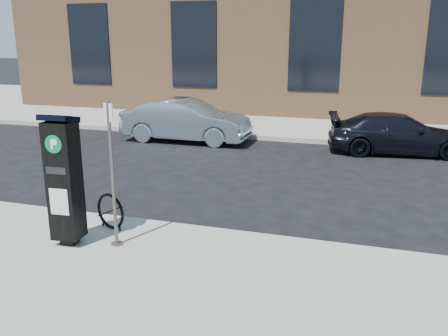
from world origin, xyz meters
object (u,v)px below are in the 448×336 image
at_px(sign_pole, 113,176).
at_px(car_silver, 186,121).
at_px(car_dark, 398,134).
at_px(bike_rack, 110,211).
at_px(parking_kiosk, 64,179).

xyz_separation_m(sign_pole, car_silver, (-2.08, 8.18, -0.59)).
xyz_separation_m(sign_pole, car_dark, (4.47, 8.47, -0.69)).
distance_m(bike_rack, car_dark, 9.30).
distance_m(parking_kiosk, car_dark, 10.11).
bearing_deg(parking_kiosk, car_silver, 95.40).
relative_size(parking_kiosk, car_dark, 0.52).
distance_m(sign_pole, car_dark, 9.60).
bearing_deg(car_dark, parking_kiosk, 141.06).
relative_size(parking_kiosk, car_silver, 0.50).
distance_m(sign_pole, car_silver, 8.46).
relative_size(bike_rack, car_dark, 0.16).
distance_m(parking_kiosk, bike_rack, 1.10).
height_order(parking_kiosk, sign_pole, sign_pole).
relative_size(parking_kiosk, bike_rack, 3.31).
xyz_separation_m(parking_kiosk, bike_rack, (0.31, 0.74, -0.76)).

